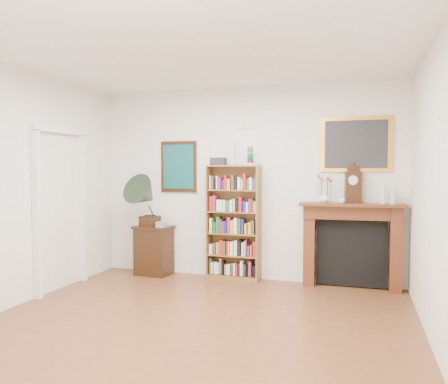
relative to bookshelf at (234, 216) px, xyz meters
name	(u,v)px	position (x,y,z in m)	size (l,w,h in m)	color
room	(177,192)	(0.13, -2.34, 0.47)	(4.51, 5.01, 2.81)	brown
door_casing	(61,196)	(-2.07, -1.14, 0.33)	(0.08, 1.02, 2.17)	white
teal_poster	(179,167)	(-0.92, 0.14, 0.72)	(0.58, 0.04, 0.78)	black
small_picture	(245,118)	(0.13, 0.14, 1.42)	(0.26, 0.04, 0.30)	white
gilt_painting	(356,144)	(1.68, 0.14, 1.02)	(0.95, 0.04, 0.75)	#C38932
bookshelf	(234,216)	(0.00, 0.00, 0.00)	(0.77, 0.28, 1.92)	brown
side_cabinet	(154,250)	(-1.25, -0.06, -0.56)	(0.55, 0.40, 0.75)	black
fireplace	(351,238)	(1.65, 0.06, -0.25)	(1.39, 0.38, 1.16)	#4F2212
gramophone	(146,197)	(-1.32, -0.18, 0.27)	(0.59, 0.69, 0.80)	black
cd_stack	(161,225)	(-1.07, -0.17, -0.14)	(0.12, 0.12, 0.08)	#B2B2BF
mantel_clock	(353,185)	(1.66, 0.04, 0.46)	(0.23, 0.16, 0.49)	black
flower_vase	(324,197)	(1.29, 0.00, 0.30)	(0.13, 0.13, 0.14)	white
teacup	(342,201)	(1.52, -0.05, 0.26)	(0.08, 0.08, 0.06)	white
bottle_left	(383,195)	(2.03, -0.02, 0.35)	(0.07, 0.07, 0.24)	silver
bottle_right	(393,196)	(2.16, -0.01, 0.33)	(0.06, 0.06, 0.20)	silver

